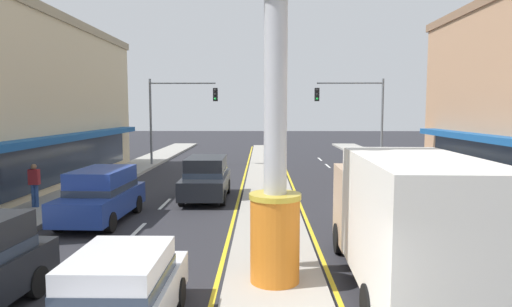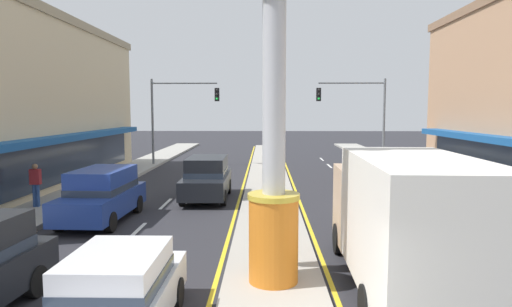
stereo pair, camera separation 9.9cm
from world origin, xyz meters
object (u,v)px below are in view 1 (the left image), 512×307
(traffic_light_right_side, at_px, (357,107))
(sedan_kerb_right, at_px, (118,296))
(sedan_far_left_oncoming, at_px, (415,187))
(pedestrian_far_side, at_px, (34,183))
(suv_mid_left_lane, at_px, (101,194))
(box_truck_far_right_lane, at_px, (404,219))
(district_sign, at_px, (276,85))
(traffic_light_left_side, at_px, (175,107))
(suv_near_left_lane, at_px, (206,177))

(traffic_light_right_side, bearing_deg, sedan_kerb_right, -110.94)
(sedan_far_left_oncoming, bearing_deg, pedestrian_far_side, -175.58)
(sedan_kerb_right, bearing_deg, suv_mid_left_lane, 111.41)
(traffic_light_right_side, xyz_separation_m, sedan_far_left_oncoming, (-0.28, -12.98, -3.46))
(traffic_light_right_side, distance_m, sedan_kerb_right, 26.03)
(box_truck_far_right_lane, xyz_separation_m, sedan_kerb_right, (-5.58, -1.99, -0.91))
(suv_mid_left_lane, bearing_deg, pedestrian_far_side, 154.87)
(traffic_light_right_side, bearing_deg, suv_mid_left_lane, -128.60)
(box_truck_far_right_lane, relative_size, suv_mid_left_lane, 1.49)
(district_sign, bearing_deg, sedan_far_left_oncoming, 54.97)
(traffic_light_left_side, bearing_deg, pedestrian_far_side, -101.60)
(box_truck_far_right_lane, relative_size, pedestrian_far_side, 4.03)
(district_sign, bearing_deg, traffic_light_left_side, 106.42)
(sedan_kerb_right, relative_size, pedestrian_far_side, 2.49)
(district_sign, xyz_separation_m, traffic_light_left_side, (-6.40, 21.73, -0.33))
(traffic_light_left_side, height_order, sedan_kerb_right, traffic_light_left_side)
(traffic_light_right_side, distance_m, suv_mid_left_lane, 20.33)
(traffic_light_left_side, xyz_separation_m, sedan_far_left_oncoming, (12.52, -13.00, -3.46))
(traffic_light_left_side, bearing_deg, suv_near_left_lane, -72.82)
(district_sign, distance_m, suv_near_left_lane, 11.11)
(district_sign, xyz_separation_m, pedestrian_far_side, (-9.32, 7.54, -3.41))
(box_truck_far_right_lane, bearing_deg, pedestrian_far_side, 146.74)
(suv_near_left_lane, bearing_deg, traffic_light_right_side, 51.48)
(suv_near_left_lane, xyz_separation_m, sedan_far_left_oncoming, (8.94, -1.40, -0.20))
(sedan_far_left_oncoming, height_order, pedestrian_far_side, pedestrian_far_side)
(box_truck_far_right_lane, xyz_separation_m, sedan_far_left_oncoming, (3.35, 9.12, -0.91))
(suv_mid_left_lane, bearing_deg, sedan_far_left_oncoming, 12.43)
(sedan_far_left_oncoming, bearing_deg, suv_near_left_lane, 171.08)
(district_sign, height_order, suv_near_left_lane, district_sign)
(sedan_kerb_right, bearing_deg, box_truck_far_right_lane, 19.60)
(sedan_kerb_right, height_order, pedestrian_far_side, pedestrian_far_side)
(suv_near_left_lane, bearing_deg, district_sign, -74.46)
(box_truck_far_right_lane, height_order, suv_mid_left_lane, box_truck_far_right_lane)
(traffic_light_right_side, bearing_deg, suv_near_left_lane, -128.52)
(suv_mid_left_lane, height_order, sedan_far_left_oncoming, suv_mid_left_lane)
(sedan_far_left_oncoming, distance_m, sedan_kerb_right, 14.26)
(box_truck_far_right_lane, xyz_separation_m, suv_mid_left_lane, (-8.88, 6.42, -0.71))
(box_truck_far_right_lane, distance_m, pedestrian_far_side, 14.46)
(suv_mid_left_lane, bearing_deg, district_sign, -44.62)
(district_sign, bearing_deg, suv_mid_left_lane, 135.38)
(traffic_light_right_side, xyz_separation_m, suv_near_left_lane, (-9.22, -11.58, -3.26))
(traffic_light_left_side, relative_size, traffic_light_right_side, 1.00)
(district_sign, relative_size, pedestrian_far_side, 4.63)
(district_sign, relative_size, sedan_kerb_right, 1.86)
(district_sign, distance_m, traffic_light_right_side, 22.64)
(suv_mid_left_lane, bearing_deg, traffic_light_left_side, 91.05)
(sedan_kerb_right, bearing_deg, pedestrian_far_side, 123.25)
(traffic_light_right_side, relative_size, box_truck_far_right_lane, 0.89)
(suv_near_left_lane, bearing_deg, traffic_light_left_side, 107.18)
(district_sign, xyz_separation_m, sedan_far_left_oncoming, (6.12, 8.73, -3.79))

